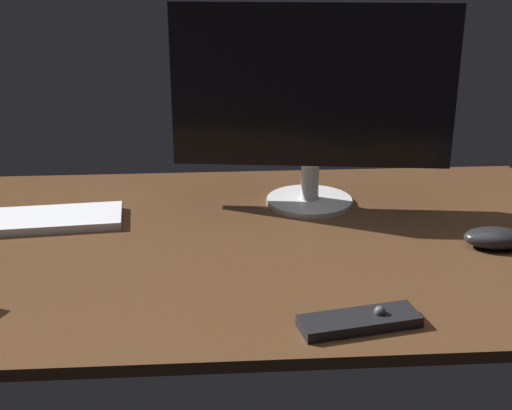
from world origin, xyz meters
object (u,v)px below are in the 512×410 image
at_px(computer_mouse, 495,238).
at_px(media_remote, 360,321).
at_px(keyboard, 37,220).
at_px(monitor, 312,98).

bearing_deg(computer_mouse, media_remote, -132.09).
bearing_deg(media_remote, keyboard, 131.34).
bearing_deg(keyboard, monitor, 2.63).
bearing_deg(monitor, computer_mouse, -31.45).
bearing_deg(media_remote, computer_mouse, 29.74).
relative_size(monitor, media_remote, 3.06).
relative_size(monitor, keyboard, 1.72).
distance_m(monitor, media_remote, 0.57).
height_order(monitor, computer_mouse, monitor).
relative_size(computer_mouse, media_remote, 0.61).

